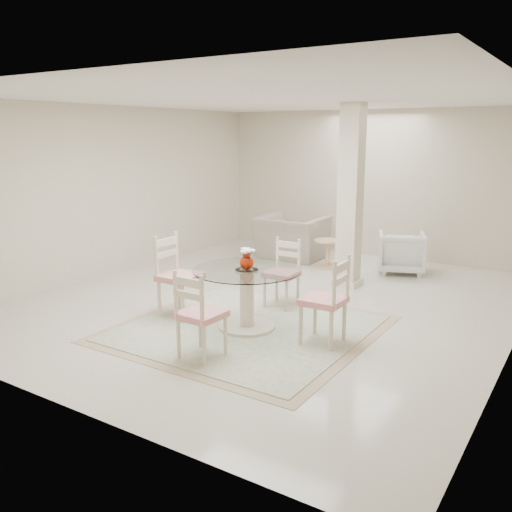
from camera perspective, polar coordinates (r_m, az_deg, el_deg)
The scene contains 13 objects.
ground at distance 7.50m, azimuth 2.08°, elevation -4.81°, with size 7.00×7.00×0.00m, color beige.
room_shell at distance 7.16m, azimuth 2.20°, elevation 9.49°, with size 6.02×7.02×2.71m.
column at distance 8.14m, azimuth 9.91°, elevation 6.13°, with size 0.30×0.30×2.70m, color beige.
area_rug at distance 6.47m, azimuth -0.96°, elevation -7.62°, with size 2.83×2.83×0.02m.
dining_table at distance 6.36m, azimuth -0.98°, elevation -4.54°, with size 1.27×1.27×0.73m.
red_vase at distance 6.23m, azimuth -0.98°, elevation -0.25°, with size 0.19×0.18×0.25m.
dining_chair_east at distance 5.89m, azimuth 7.74°, elevation -4.01°, with size 0.45×0.44×1.09m.
dining_chair_north at distance 7.19m, azimuth 2.96°, elevation -1.24°, with size 0.41×0.41×1.00m.
dining_chair_west at distance 6.83m, azimuth -8.50°, elevation -1.42°, with size 0.47×0.46×1.15m.
dining_chair_south at distance 5.48m, azimuth -6.23°, elevation -5.55°, with size 0.43×0.43×1.04m.
recliner_taupe at distance 10.03m, azimuth 3.71°, elevation 1.96°, with size 1.20×1.05×0.78m, color gray.
armchair_white at distance 9.29m, azimuth 15.03°, elevation 0.37°, with size 0.73×0.75×0.68m, color white.
side_table at distance 9.42m, azimuth 7.53°, elevation 0.14°, with size 0.46×0.46×0.48m.
Camera 1 is at (3.63, -6.16, 2.26)m, focal length 38.00 mm.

